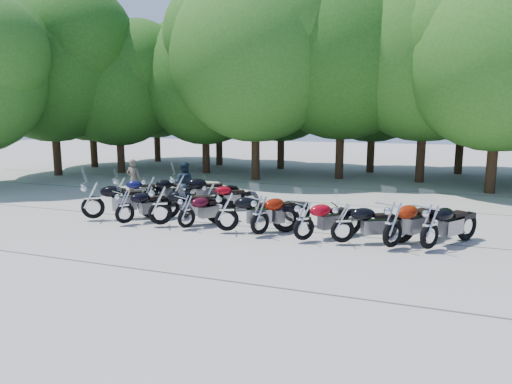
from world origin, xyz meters
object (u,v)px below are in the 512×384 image
(motorcycle_4, at_px, (227,210))
(motorcycle_5, at_px, (260,214))
(motorcycle_0, at_px, (92,199))
(motorcycle_11, at_px, (150,190))
(motorcycle_3, at_px, (186,210))
(motorcycle_6, at_px, (304,219))
(motorcycle_13, at_px, (210,196))
(motorcycle_8, at_px, (393,223))
(rider_1, at_px, (184,183))
(motorcycle_7, at_px, (343,222))
(motorcycle_1, at_px, (124,206))
(motorcycle_2, at_px, (160,204))
(motorcycle_12, at_px, (179,190))
(motorcycle_10, at_px, (121,189))
(motorcycle_9, at_px, (430,225))
(rider_0, at_px, (134,179))

(motorcycle_4, bearing_deg, motorcycle_5, -115.82)
(motorcycle_0, height_order, motorcycle_11, motorcycle_0)
(motorcycle_3, height_order, motorcycle_6, motorcycle_6)
(motorcycle_4, distance_m, motorcycle_13, 3.07)
(motorcycle_8, xyz_separation_m, rider_1, (-7.84, 3.39, 0.13))
(motorcycle_3, bearing_deg, motorcycle_11, -12.12)
(motorcycle_8, bearing_deg, motorcycle_13, 11.40)
(motorcycle_0, bearing_deg, motorcycle_11, -44.16)
(motorcycle_3, bearing_deg, motorcycle_7, -151.23)
(motorcycle_0, bearing_deg, motorcycle_1, -129.61)
(motorcycle_2, relative_size, motorcycle_5, 1.07)
(motorcycle_3, height_order, motorcycle_4, motorcycle_4)
(motorcycle_12, distance_m, rider_1, 0.88)
(motorcycle_8, xyz_separation_m, motorcycle_11, (-8.82, 2.56, -0.06))
(motorcycle_2, distance_m, motorcycle_10, 4.13)
(motorcycle_1, distance_m, motorcycle_7, 6.73)
(motorcycle_4, distance_m, motorcycle_11, 4.87)
(motorcycle_1, height_order, rider_1, rider_1)
(motorcycle_3, bearing_deg, motorcycle_8, -151.35)
(motorcycle_3, xyz_separation_m, motorcycle_6, (3.64, -0.14, 0.05))
(motorcycle_4, distance_m, rider_1, 4.62)
(motorcycle_10, distance_m, motorcycle_12, 2.54)
(motorcycle_3, bearing_deg, motorcycle_9, -149.84)
(motorcycle_0, distance_m, rider_0, 3.73)
(motorcycle_10, xyz_separation_m, motorcycle_12, (2.54, -0.02, 0.13))
(motorcycle_8, bearing_deg, motorcycle_10, 19.24)
(motorcycle_4, xyz_separation_m, rider_1, (-3.21, 3.31, 0.15))
(motorcycle_9, height_order, motorcycle_12, motorcycle_12)
(motorcycle_9, bearing_deg, motorcycle_6, 39.26)
(motorcycle_5, height_order, motorcycle_7, motorcycle_5)
(motorcycle_8, relative_size, motorcycle_12, 0.97)
(motorcycle_2, relative_size, motorcycle_3, 1.20)
(motorcycle_5, distance_m, rider_0, 7.61)
(motorcycle_2, bearing_deg, motorcycle_3, -124.03)
(motorcycle_2, height_order, motorcycle_4, motorcycle_2)
(motorcycle_0, relative_size, motorcycle_7, 1.14)
(motorcycle_6, relative_size, motorcycle_10, 1.08)
(motorcycle_1, xyz_separation_m, motorcycle_10, (-2.12, 2.71, -0.03))
(motorcycle_10, relative_size, rider_1, 1.27)
(motorcycle_5, height_order, rider_0, rider_0)
(rider_0, height_order, rider_1, rider_1)
(motorcycle_5, bearing_deg, motorcycle_11, 2.57)
(motorcycle_7, bearing_deg, motorcycle_8, -116.99)
(motorcycle_2, xyz_separation_m, motorcycle_9, (7.73, 0.11, -0.03))
(motorcycle_2, distance_m, motorcycle_9, 7.73)
(motorcycle_1, relative_size, motorcycle_6, 0.97)
(motorcycle_8, distance_m, motorcycle_9, 0.90)
(motorcycle_4, xyz_separation_m, motorcycle_5, (1.03, -0.04, -0.02))
(motorcycle_7, height_order, rider_1, rider_1)
(motorcycle_11, bearing_deg, motorcycle_2, 178.54)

